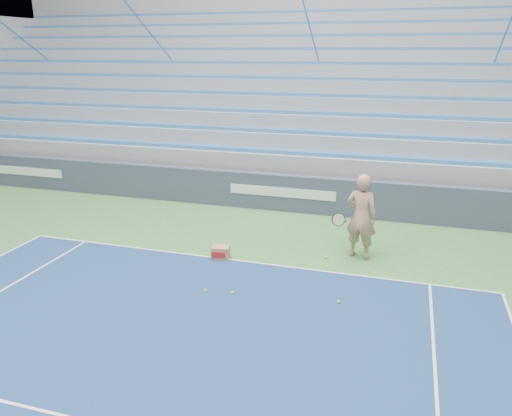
{
  "coord_description": "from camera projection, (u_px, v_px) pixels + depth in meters",
  "views": [
    {
      "loc": [
        3.4,
        1.95,
        4.62
      ],
      "look_at": [
        0.22,
        12.38,
        1.15
      ],
      "focal_mm": 35.0,
      "sensor_mm": 36.0,
      "label": 1
    }
  ],
  "objects": [
    {
      "name": "sponsor_barrier",
      "position": [
        283.0,
        193.0,
        14.88
      ],
      "size": [
        30.0,
        0.32,
        1.1
      ],
      "color": "#383F56",
      "rests_on": "ground"
    },
    {
      "name": "bleachers",
      "position": [
        319.0,
        110.0,
        19.55
      ],
      "size": [
        31.0,
        9.15,
        7.3
      ],
      "color": "gray",
      "rests_on": "ground"
    },
    {
      "name": "tennis_player",
      "position": [
        361.0,
        216.0,
        11.35
      ],
      "size": [
        1.02,
        0.94,
        1.99
      ],
      "color": "tan",
      "rests_on": "ground"
    },
    {
      "name": "ball_box",
      "position": [
        221.0,
        253.0,
        11.52
      ],
      "size": [
        0.45,
        0.37,
        0.3
      ],
      "color": "#A27E4E",
      "rests_on": "ground"
    },
    {
      "name": "tennis_ball_0",
      "position": [
        206.0,
        291.0,
        9.95
      ],
      "size": [
        0.07,
        0.07,
        0.07
      ],
      "primitive_type": "sphere",
      "color": "#CAE42E",
      "rests_on": "ground"
    },
    {
      "name": "tennis_ball_1",
      "position": [
        326.0,
        257.0,
        11.55
      ],
      "size": [
        0.07,
        0.07,
        0.07
      ],
      "primitive_type": "sphere",
      "color": "#CAE42E",
      "rests_on": "ground"
    },
    {
      "name": "tennis_ball_2",
      "position": [
        339.0,
        302.0,
        9.5
      ],
      "size": [
        0.07,
        0.07,
        0.07
      ],
      "primitive_type": "sphere",
      "color": "#CAE42E",
      "rests_on": "ground"
    },
    {
      "name": "tennis_ball_3",
      "position": [
        233.0,
        293.0,
        9.86
      ],
      "size": [
        0.07,
        0.07,
        0.07
      ],
      "primitive_type": "sphere",
      "color": "#CAE42E",
      "rests_on": "ground"
    }
  ]
}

